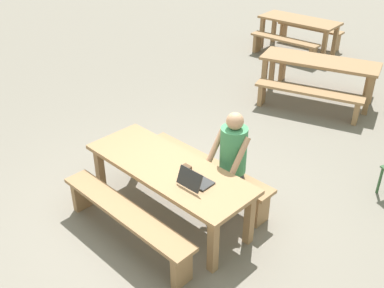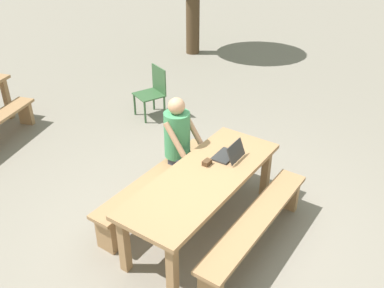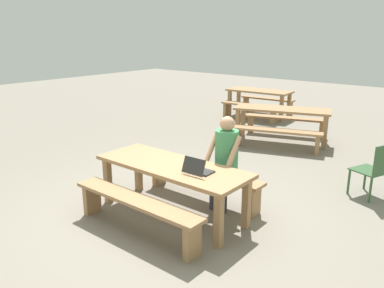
% 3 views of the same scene
% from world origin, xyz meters
% --- Properties ---
extents(ground_plane, '(30.00, 30.00, 0.00)m').
position_xyz_m(ground_plane, '(0.00, 0.00, 0.00)').
color(ground_plane, gray).
extents(picnic_table_front, '(2.17, 0.80, 0.73)m').
position_xyz_m(picnic_table_front, '(0.00, 0.00, 0.63)').
color(picnic_table_front, '#9E754C').
rests_on(picnic_table_front, ground).
extents(bench_near, '(1.98, 0.30, 0.46)m').
position_xyz_m(bench_near, '(0.00, -0.66, 0.35)').
color(bench_near, '#9E754C').
rests_on(bench_near, ground).
extents(bench_far, '(1.98, 0.30, 0.46)m').
position_xyz_m(bench_far, '(0.00, 0.66, 0.35)').
color(bench_far, '#9E754C').
rests_on(bench_far, ground).
extents(laptop, '(0.32, 0.30, 0.21)m').
position_xyz_m(laptop, '(0.47, -0.04, 0.78)').
color(laptop, '#2D2D2D').
rests_on(laptop, picnic_table_front).
extents(small_pouch, '(0.11, 0.07, 0.06)m').
position_xyz_m(small_pouch, '(0.21, 0.09, 0.75)').
color(small_pouch, '#4C331E').
rests_on(small_pouch, picnic_table_front).
extents(person_seated, '(0.43, 0.42, 1.32)m').
position_xyz_m(person_seated, '(0.42, 0.63, 0.78)').
color(person_seated, '#333847').
rests_on(person_seated, ground).
extents(plastic_chair, '(0.57, 0.57, 0.86)m').
position_xyz_m(plastic_chair, '(1.96, 2.31, 0.45)').
color(plastic_chair, '#335933').
rests_on(plastic_chair, ground).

